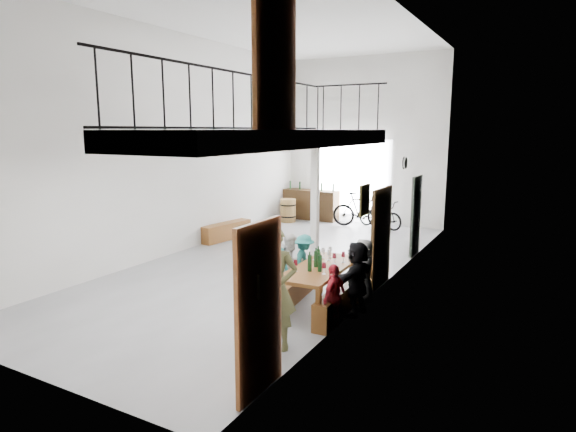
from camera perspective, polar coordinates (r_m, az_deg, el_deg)
The scene contains 24 objects.
floor at distance 11.39m, azimuth -1.83°, elevation -5.74°, with size 12.00×12.00×0.00m, color slate.
room_walls at distance 10.96m, azimuth -1.94°, elevation 12.43°, with size 12.00×12.00×12.00m.
gateway_portal at distance 16.58m, azimuth 7.40°, elevation 4.14°, with size 2.80×0.08×2.80m, color white.
right_wall_decor at distance 8.21m, azimuth 7.81°, elevation 0.40°, with size 0.07×8.28×5.07m.
balcony at distance 7.26m, azimuth -0.97°, elevation 8.91°, with size 1.52×5.62×4.00m.
tasting_table at distance 8.40m, azimuth 3.80°, elevation -6.56°, with size 0.88×2.02×0.79m.
bench_inner at distance 8.87m, azimuth 0.19°, elevation -9.02°, with size 0.29×1.79×0.41m, color brown.
bench_wall at distance 8.46m, azimuth 6.22°, elevation -9.87°, with size 0.26×2.01×0.46m, color brown.
tableware at distance 8.41m, azimuth 3.88°, elevation -5.00°, with size 0.61×1.20×0.35m.
side_bench at distance 13.98m, azimuth -7.35°, elevation -1.79°, with size 0.38×1.73×0.49m, color brown.
oak_barrel at distance 16.49m, azimuth -0.00°, elevation 0.67°, with size 0.54×0.54×0.79m.
serving_counter at distance 16.97m, azimuth 2.72°, elevation 1.35°, with size 1.97×0.55×1.04m, color #3D2812.
counter_bottles at distance 16.88m, azimuth 2.74°, elevation 3.57°, with size 1.73×0.13×0.28m.
guest_left_a at distance 8.19m, azimuth -2.83°, elevation -7.60°, with size 0.61×0.40×1.25m, color silver.
guest_left_b at distance 8.73m, azimuth -0.85°, elevation -7.10°, with size 0.39×0.25×1.06m, color #247976.
guest_left_c at distance 9.21m, azimuth 0.38°, elevation -5.74°, with size 0.58×0.45×1.20m, color silver.
guest_left_d at distance 9.51m, azimuth 1.92°, elevation -5.49°, with size 0.72×0.41×1.11m, color #247976.
guest_right_a at distance 7.75m, azimuth 5.48°, elevation -9.45°, with size 0.62×0.26×1.05m, color red.
guest_right_b at distance 8.28m, azimuth 8.13°, elevation -7.35°, with size 1.19×0.38×1.29m, color black.
guest_right_c at distance 8.82m, azimuth 8.98°, elevation -6.56°, with size 0.59×0.38×1.20m, color silver.
host_standing at distance 6.91m, azimuth -1.62°, elevation -8.58°, with size 0.66×0.43×1.80m, color #4D4E2C.
potted_plant at distance 10.64m, azimuth 10.55°, elevation -5.88°, with size 0.38×0.33×0.42m, color #1D5023.
bicycle_near at distance 15.71m, azimuth 10.84°, elevation 0.20°, with size 0.60×1.71×0.90m, color black.
bicycle_far at distance 15.74m, azimuth 8.64°, elevation 0.70°, with size 0.53×1.86×1.12m, color black.
Camera 1 is at (5.56, -9.44, 3.13)m, focal length 30.00 mm.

